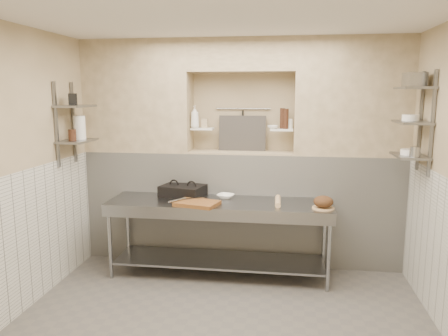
% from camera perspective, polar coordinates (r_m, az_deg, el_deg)
% --- Properties ---
extents(floor, '(4.00, 3.90, 0.10)m').
position_cam_1_polar(floor, '(4.33, -0.43, -20.73)').
color(floor, '#5A5550').
rests_on(floor, ground).
extents(ceiling, '(4.00, 3.90, 0.10)m').
position_cam_1_polar(ceiling, '(3.80, -0.49, 20.41)').
color(ceiling, silver).
rests_on(ceiling, ground).
extents(wall_left, '(0.10, 3.90, 2.80)m').
position_cam_1_polar(wall_left, '(4.58, -26.71, -0.69)').
color(wall_left, tan).
rests_on(wall_left, ground).
extents(wall_back, '(4.00, 0.10, 2.80)m').
position_cam_1_polar(wall_back, '(5.77, 2.53, 2.31)').
color(wall_back, tan).
rests_on(wall_back, ground).
extents(wall_front, '(4.00, 0.10, 2.80)m').
position_cam_1_polar(wall_front, '(1.93, -9.66, -13.23)').
color(wall_front, tan).
rests_on(wall_front, ground).
extents(backwall_lower, '(4.00, 0.40, 1.40)m').
position_cam_1_polar(backwall_lower, '(5.66, 2.23, -5.07)').
color(backwall_lower, silver).
rests_on(backwall_lower, floor).
extents(alcove_sill, '(1.30, 0.40, 0.02)m').
position_cam_1_polar(alcove_sill, '(5.52, 2.28, 2.08)').
color(alcove_sill, tan).
rests_on(alcove_sill, backwall_lower).
extents(backwall_pillar_left, '(1.35, 0.40, 1.40)m').
position_cam_1_polar(backwall_pillar_left, '(5.76, -11.08, 9.12)').
color(backwall_pillar_left, tan).
rests_on(backwall_pillar_left, backwall_lower).
extents(backwall_pillar_right, '(1.35, 0.40, 1.40)m').
position_cam_1_polar(backwall_pillar_right, '(5.49, 16.38, 8.88)').
color(backwall_pillar_right, tan).
rests_on(backwall_pillar_right, backwall_lower).
extents(backwall_header, '(1.30, 0.40, 0.40)m').
position_cam_1_polar(backwall_header, '(5.49, 2.36, 14.49)').
color(backwall_header, tan).
rests_on(backwall_header, backwall_lower).
extents(wainscot_left, '(0.02, 3.90, 1.40)m').
position_cam_1_polar(wainscot_left, '(4.71, -25.45, -9.11)').
color(wainscot_left, silver).
rests_on(wainscot_left, floor).
extents(alcove_shelf_left, '(0.28, 0.16, 0.02)m').
position_cam_1_polar(alcove_shelf_left, '(5.56, -2.85, 5.14)').
color(alcove_shelf_left, white).
rests_on(alcove_shelf_left, backwall_lower).
extents(alcove_shelf_right, '(0.28, 0.16, 0.02)m').
position_cam_1_polar(alcove_shelf_right, '(5.46, 7.55, 4.98)').
color(alcove_shelf_right, white).
rests_on(alcove_shelf_right, backwall_lower).
extents(utensil_rail, '(0.70, 0.02, 0.02)m').
position_cam_1_polar(utensil_rail, '(5.64, 2.50, 7.75)').
color(utensil_rail, gray).
rests_on(utensil_rail, wall_back).
extents(hanging_steel, '(0.02, 0.02, 0.30)m').
position_cam_1_polar(hanging_steel, '(5.63, 2.46, 6.02)').
color(hanging_steel, black).
rests_on(hanging_steel, utensil_rail).
extents(splash_panel, '(0.60, 0.08, 0.45)m').
position_cam_1_polar(splash_panel, '(5.59, 2.40, 4.55)').
color(splash_panel, '#383330').
rests_on(splash_panel, alcove_sill).
extents(shelf_rail_left_a, '(0.03, 0.03, 0.95)m').
position_cam_1_polar(shelf_rail_left_a, '(5.56, -19.05, 5.65)').
color(shelf_rail_left_a, slate).
rests_on(shelf_rail_left_a, wall_left).
extents(shelf_rail_left_b, '(0.03, 0.03, 0.95)m').
position_cam_1_polar(shelf_rail_left_b, '(5.21, -21.05, 5.29)').
color(shelf_rail_left_b, slate).
rests_on(shelf_rail_left_b, wall_left).
extents(wall_shelf_left_lower, '(0.30, 0.50, 0.02)m').
position_cam_1_polar(wall_shelf_left_lower, '(5.34, -18.61, 3.37)').
color(wall_shelf_left_lower, slate).
rests_on(wall_shelf_left_lower, wall_left).
extents(wall_shelf_left_upper, '(0.30, 0.50, 0.03)m').
position_cam_1_polar(wall_shelf_left_upper, '(5.31, -18.85, 7.66)').
color(wall_shelf_left_upper, slate).
rests_on(wall_shelf_left_upper, wall_left).
extents(shelf_rail_right_a, '(0.03, 0.03, 1.05)m').
position_cam_1_polar(shelf_rail_right_a, '(5.15, 24.24, 5.59)').
color(shelf_rail_right_a, slate).
rests_on(shelf_rail_right_a, wall_right).
extents(shelf_rail_right_b, '(0.03, 0.03, 1.05)m').
position_cam_1_polar(shelf_rail_right_b, '(4.76, 25.55, 5.23)').
color(shelf_rail_right_b, slate).
rests_on(shelf_rail_right_b, wall_right).
extents(wall_shelf_right_lower, '(0.30, 0.50, 0.02)m').
position_cam_1_polar(wall_shelf_right_lower, '(4.95, 23.08, 1.46)').
color(wall_shelf_right_lower, slate).
rests_on(wall_shelf_right_lower, wall_right).
extents(wall_shelf_right_mid, '(0.30, 0.50, 0.02)m').
position_cam_1_polar(wall_shelf_right_mid, '(4.92, 23.36, 5.50)').
color(wall_shelf_right_mid, slate).
rests_on(wall_shelf_right_mid, wall_right).
extents(wall_shelf_right_upper, '(0.30, 0.50, 0.03)m').
position_cam_1_polar(wall_shelf_right_upper, '(4.91, 23.64, 9.57)').
color(wall_shelf_right_upper, slate).
rests_on(wall_shelf_right_upper, wall_right).
extents(prep_table, '(2.60, 0.70, 0.90)m').
position_cam_1_polar(prep_table, '(5.16, -0.64, -7.21)').
color(prep_table, gray).
rests_on(prep_table, floor).
extents(panini_press, '(0.57, 0.47, 0.14)m').
position_cam_1_polar(panini_press, '(5.36, -5.39, -2.99)').
color(panini_press, black).
rests_on(panini_press, prep_table).
extents(cutting_board, '(0.53, 0.43, 0.04)m').
position_cam_1_polar(cutting_board, '(4.94, -3.53, -4.63)').
color(cutting_board, brown).
rests_on(cutting_board, prep_table).
extents(knife_blade, '(0.25, 0.17, 0.01)m').
position_cam_1_polar(knife_blade, '(5.07, -3.78, -3.94)').
color(knife_blade, gray).
rests_on(knife_blade, cutting_board).
extents(tongs, '(0.16, 0.22, 0.02)m').
position_cam_1_polar(tongs, '(4.96, -6.15, -4.20)').
color(tongs, gray).
rests_on(tongs, cutting_board).
extents(mixing_bowl, '(0.25, 0.25, 0.05)m').
position_cam_1_polar(mixing_bowl, '(5.25, 0.21, -3.71)').
color(mixing_bowl, white).
rests_on(mixing_bowl, prep_table).
extents(rolling_pin, '(0.07, 0.41, 0.06)m').
position_cam_1_polar(rolling_pin, '(5.02, 7.05, -4.34)').
color(rolling_pin, tan).
rests_on(rolling_pin, prep_table).
extents(bread_board, '(0.24, 0.24, 0.01)m').
position_cam_1_polar(bread_board, '(4.91, 12.82, -5.11)').
color(bread_board, tan).
rests_on(bread_board, prep_table).
extents(bread_loaf, '(0.21, 0.21, 0.13)m').
position_cam_1_polar(bread_loaf, '(4.90, 12.85, -4.30)').
color(bread_loaf, '#4C2D19').
rests_on(bread_loaf, bread_board).
extents(bottle_soap, '(0.12, 0.12, 0.28)m').
position_cam_1_polar(bottle_soap, '(5.52, -3.84, 6.68)').
color(bottle_soap, white).
rests_on(bottle_soap, alcove_shelf_left).
extents(jar_alcove, '(0.08, 0.08, 0.11)m').
position_cam_1_polar(jar_alcove, '(5.55, -2.52, 5.85)').
color(jar_alcove, tan).
rests_on(jar_alcove, alcove_shelf_left).
extents(bowl_alcove, '(0.14, 0.14, 0.04)m').
position_cam_1_polar(bowl_alcove, '(5.44, 6.40, 5.33)').
color(bowl_alcove, white).
rests_on(bowl_alcove, alcove_shelf_right).
extents(condiment_a, '(0.07, 0.07, 0.25)m').
position_cam_1_polar(condiment_a, '(5.43, 8.07, 6.38)').
color(condiment_a, '#351C12').
rests_on(condiment_a, alcove_shelf_right).
extents(condiment_b, '(0.06, 0.06, 0.25)m').
position_cam_1_polar(condiment_b, '(5.47, 7.64, 6.44)').
color(condiment_b, '#351C12').
rests_on(condiment_b, alcove_shelf_right).
extents(condiment_c, '(0.07, 0.07, 0.12)m').
position_cam_1_polar(condiment_c, '(5.48, 8.62, 5.74)').
color(condiment_c, white).
rests_on(condiment_c, alcove_shelf_right).
extents(jug_left, '(0.14, 0.14, 0.27)m').
position_cam_1_polar(jug_left, '(5.39, -18.35, 5.04)').
color(jug_left, white).
rests_on(jug_left, wall_shelf_left_lower).
extents(jar_left, '(0.09, 0.09, 0.13)m').
position_cam_1_polar(jar_left, '(5.24, -19.21, 4.08)').
color(jar_left, '#351C12').
rests_on(jar_left, wall_shelf_left_lower).
extents(box_left_upper, '(0.12, 0.12, 0.13)m').
position_cam_1_polar(box_left_upper, '(5.27, -19.14, 8.48)').
color(box_left_upper, black).
rests_on(box_left_upper, wall_shelf_left_upper).
extents(bowl_right, '(0.19, 0.19, 0.06)m').
position_cam_1_polar(bowl_right, '(4.95, 23.11, 1.93)').
color(bowl_right, white).
rests_on(bowl_right, wall_shelf_right_lower).
extents(canister_right, '(0.11, 0.11, 0.11)m').
position_cam_1_polar(canister_right, '(4.77, 23.67, 1.92)').
color(canister_right, gray).
rests_on(canister_right, wall_shelf_right_lower).
extents(bowl_right_mid, '(0.17, 0.17, 0.06)m').
position_cam_1_polar(bowl_right_mid, '(4.98, 23.18, 6.07)').
color(bowl_right_mid, white).
rests_on(bowl_right_mid, wall_shelf_right_mid).
extents(basket_right, '(0.21, 0.24, 0.14)m').
position_cam_1_polar(basket_right, '(4.93, 23.64, 10.54)').
color(basket_right, gray).
rests_on(basket_right, wall_shelf_right_upper).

